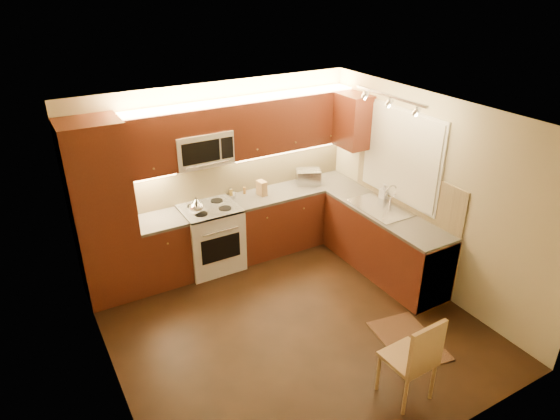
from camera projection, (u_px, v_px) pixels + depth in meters
floor at (292, 325)px, 5.87m from camera, size 4.00×4.00×0.01m
ceiling at (295, 119)px, 4.77m from camera, size 4.00×4.00×0.01m
wall_back at (219, 173)px, 6.88m from camera, size 4.00×0.01×2.50m
wall_front at (430, 342)px, 3.77m from camera, size 4.00×0.01×2.50m
wall_left at (102, 286)px, 4.43m from camera, size 0.01×4.00×2.50m
wall_right at (429, 194)px, 6.22m from camera, size 0.01×4.00×2.50m
pantry at (103, 214)px, 5.95m from camera, size 0.70×0.60×2.30m
base_cab_back_left at (162, 251)px, 6.57m from camera, size 0.62×0.60×0.86m
counter_back_left at (159, 221)px, 6.37m from camera, size 0.62×0.60×0.04m
base_cab_back_right at (293, 217)px, 7.47m from camera, size 1.92×0.60×0.86m
counter_back_right at (294, 190)px, 7.28m from camera, size 1.92×0.60×0.04m
base_cab_right at (384, 243)px, 6.76m from camera, size 0.60×2.00×0.86m
counter_right at (387, 214)px, 6.56m from camera, size 0.60×2.00×0.04m
dishwasher at (421, 267)px, 6.21m from camera, size 0.58×0.60×0.84m
backsplash_back at (242, 172)px, 7.05m from camera, size 3.30×0.02×0.60m
backsplash_right at (406, 187)px, 6.55m from camera, size 0.02×2.00×0.60m
upper_cab_back_left at (147, 145)px, 6.03m from camera, size 0.62×0.35×0.75m
upper_cab_back_right at (290, 121)px, 6.94m from camera, size 1.92×0.35×0.75m
upper_cab_bridge at (199, 119)px, 6.24m from camera, size 0.76×0.35×0.31m
upper_cab_right_corner at (353, 121)px, 6.96m from camera, size 0.35×0.50×0.75m
stove at (211, 237)px, 6.84m from camera, size 0.76×0.65×0.92m
microwave at (201, 148)px, 6.39m from camera, size 0.76×0.38×0.44m
window_frame at (401, 155)px, 6.49m from camera, size 0.03×1.44×1.24m
window_blinds at (400, 156)px, 6.48m from camera, size 0.02×1.36×1.16m
sink at (380, 203)px, 6.63m from camera, size 0.52×0.86×0.15m
faucet at (391, 195)px, 6.68m from camera, size 0.20×0.04×0.30m
track_light_bar at (390, 96)px, 5.80m from camera, size 0.04×1.20×0.03m
kettle at (197, 206)px, 6.42m from camera, size 0.25×0.25×0.23m
toaster_oven at (308, 177)px, 7.39m from camera, size 0.43×0.39×0.21m
knife_block at (262, 188)px, 7.01m from camera, size 0.11×0.16×0.21m
spice_jar_a at (235, 195)px, 6.93m from camera, size 0.06×0.06×0.10m
spice_jar_b at (231, 192)px, 7.02m from camera, size 0.06×0.06×0.09m
spice_jar_c at (231, 192)px, 7.03m from camera, size 0.05×0.05×0.11m
spice_jar_d at (244, 190)px, 7.08m from camera, size 0.05×0.05×0.10m
soap_bottle at (384, 192)px, 6.89m from camera, size 0.12×0.12×0.22m
rug at (409, 340)px, 5.62m from camera, size 0.73×0.97×0.01m
dining_chair at (408, 356)px, 4.72m from camera, size 0.44×0.44×0.96m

